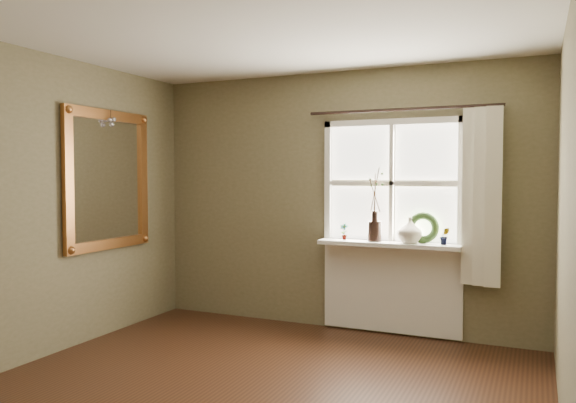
# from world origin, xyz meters

# --- Properties ---
(ceiling) EXTENTS (4.50, 4.50, 0.00)m
(ceiling) POSITION_xyz_m (0.00, 0.00, 2.60)
(ceiling) COLOR silver
(ceiling) RESTS_ON ground
(wall_back) EXTENTS (4.00, 0.10, 2.60)m
(wall_back) POSITION_xyz_m (0.00, 2.30, 1.30)
(wall_back) COLOR #6B6446
(wall_back) RESTS_ON ground
(wall_left) EXTENTS (0.10, 4.50, 2.60)m
(wall_left) POSITION_xyz_m (-2.05, 0.00, 1.30)
(wall_left) COLOR #6B6446
(wall_left) RESTS_ON ground
(window_frame) EXTENTS (1.36, 0.06, 1.24)m
(window_frame) POSITION_xyz_m (0.55, 2.23, 1.48)
(window_frame) COLOR white
(window_frame) RESTS_ON wall_back
(window_sill) EXTENTS (1.36, 0.26, 0.04)m
(window_sill) POSITION_xyz_m (0.55, 2.12, 0.90)
(window_sill) COLOR white
(window_sill) RESTS_ON wall_back
(window_apron) EXTENTS (1.36, 0.04, 0.88)m
(window_apron) POSITION_xyz_m (0.55, 2.23, 0.46)
(window_apron) COLOR white
(window_apron) RESTS_ON ground
(dark_jug) EXTENTS (0.17, 0.17, 0.20)m
(dark_jug) POSITION_xyz_m (0.41, 2.12, 1.02)
(dark_jug) COLOR black
(dark_jug) RESTS_ON window_sill
(cream_vase) EXTENTS (0.23, 0.23, 0.24)m
(cream_vase) POSITION_xyz_m (0.75, 2.12, 1.04)
(cream_vase) COLOR silver
(cream_vase) RESTS_ON window_sill
(wreath) EXTENTS (0.32, 0.18, 0.31)m
(wreath) POSITION_xyz_m (0.87, 2.16, 1.03)
(wreath) COLOR #2B4820
(wreath) RESTS_ON window_sill
(potted_plant_left) EXTENTS (0.09, 0.06, 0.16)m
(potted_plant_left) POSITION_xyz_m (0.10, 2.12, 1.00)
(potted_plant_left) COLOR #2B4820
(potted_plant_left) RESTS_ON window_sill
(potted_plant_right) EXTENTS (0.11, 0.09, 0.16)m
(potted_plant_right) POSITION_xyz_m (1.07, 2.12, 1.00)
(potted_plant_right) COLOR #2B4820
(potted_plant_right) RESTS_ON window_sill
(curtain) EXTENTS (0.36, 0.12, 1.59)m
(curtain) POSITION_xyz_m (1.39, 2.13, 1.37)
(curtain) COLOR beige
(curtain) RESTS_ON wall_back
(curtain_rod) EXTENTS (1.84, 0.03, 0.03)m
(curtain_rod) POSITION_xyz_m (0.65, 2.17, 2.18)
(curtain_rod) COLOR black
(curtain_rod) RESTS_ON wall_back
(gilt_mirror) EXTENTS (0.10, 1.13, 1.34)m
(gilt_mirror) POSITION_xyz_m (-1.96, 1.11, 1.52)
(gilt_mirror) COLOR white
(gilt_mirror) RESTS_ON wall_left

